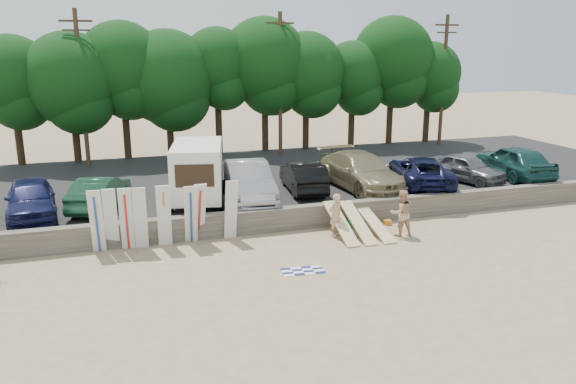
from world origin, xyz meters
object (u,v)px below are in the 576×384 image
object	(u,v)px
box_trailer	(198,170)
car_3	(303,176)
car_2	(248,181)
car_5	(420,171)
car_6	(467,168)
beachgoer_b	(401,213)
car_1	(100,192)
cooler	(349,224)
car_7	(514,161)
car_0	(31,199)
car_4	(361,171)
beachgoer_a	(335,215)

from	to	relation	value
box_trailer	car_3	world-z (taller)	box_trailer
car_2	car_5	world-z (taller)	car_2
car_5	car_6	distance (m)	2.84
car_3	beachgoer_b	xyz separation A→B (m)	(2.36, -5.64, -0.46)
box_trailer	car_1	distance (m)	4.39
car_1	car_6	bearing A→B (deg)	-163.09
cooler	car_7	bearing A→B (deg)	-6.32
car_2	car_3	bearing A→B (deg)	19.06
car_3	cooler	size ratio (longest dim) A/B	11.79
beachgoer_b	cooler	xyz separation A→B (m)	(-1.66, 1.58, -0.82)
car_2	beachgoer_b	size ratio (longest dim) A/B	2.76
car_1	car_3	size ratio (longest dim) A/B	0.98
car_0	car_5	distance (m)	18.31
car_2	car_7	world-z (taller)	same
box_trailer	cooler	distance (m)	7.21
car_5	car_4	bearing A→B (deg)	9.19
box_trailer	car_7	world-z (taller)	box_trailer
car_6	car_1	bearing A→B (deg)	157.90
car_1	car_5	bearing A→B (deg)	-163.88
car_2	car_6	distance (m)	11.84
car_5	cooler	bearing A→B (deg)	48.69
car_7	beachgoer_a	bearing A→B (deg)	22.63
car_6	beachgoer_a	world-z (taller)	car_6
beachgoer_b	car_5	bearing A→B (deg)	-122.59
car_0	car_7	world-z (taller)	car_7
car_3	car_7	xyz separation A→B (m)	(11.88, -0.68, 0.15)
car_0	cooler	size ratio (longest dim) A/B	12.45
car_5	cooler	distance (m)	6.38
beachgoer_a	car_0	bearing A→B (deg)	-39.60
car_7	beachgoer_b	bearing A→B (deg)	31.29
car_4	cooler	bearing A→B (deg)	-126.18
car_3	car_7	distance (m)	11.90
car_4	car_5	xyz separation A→B (m)	(3.10, -0.46, -0.12)
car_3	car_4	xyz separation A→B (m)	(2.95, -0.38, 0.14)
beachgoer_a	beachgoer_b	size ratio (longest dim) A/B	0.92
car_6	car_7	world-z (taller)	car_7
car_3	car_4	world-z (taller)	car_4
beachgoer_b	box_trailer	bearing A→B (deg)	-28.98
car_7	beachgoer_b	xyz separation A→B (m)	(-9.52, -4.96, -0.61)
car_1	cooler	distance (m)	11.04
car_0	beachgoer_b	bearing A→B (deg)	-25.10
cooler	beachgoer_a	bearing A→B (deg)	-164.26
car_0	beachgoer_a	world-z (taller)	car_0
car_4	car_6	distance (m)	5.95
car_6	car_0	bearing A→B (deg)	159.56
beachgoer_a	car_7	bearing A→B (deg)	178.40
car_5	cooler	world-z (taller)	car_5
car_1	car_5	size ratio (longest dim) A/B	0.80
car_2	car_1	bearing A→B (deg)	179.15
car_7	beachgoer_a	world-z (taller)	car_7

